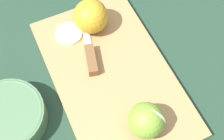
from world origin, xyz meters
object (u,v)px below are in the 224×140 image
bowl (8,116)px  apple_half_left (146,120)px  knife (90,56)px  apple_half_right (91,17)px

bowl → apple_half_left: bearing=-126.7°
knife → bowl: bowl is taller
apple_half_right → knife: (-0.07, 0.05, -0.03)m
apple_half_left → apple_half_right: apple_half_right is taller
apple_half_left → bowl: (0.17, 0.22, -0.03)m
apple_half_left → apple_half_right: (0.27, -0.04, 0.00)m
apple_half_left → bowl: 0.28m
apple_half_right → knife: bearing=31.0°
knife → bowl: 0.22m
bowl → knife: bearing=-81.3°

